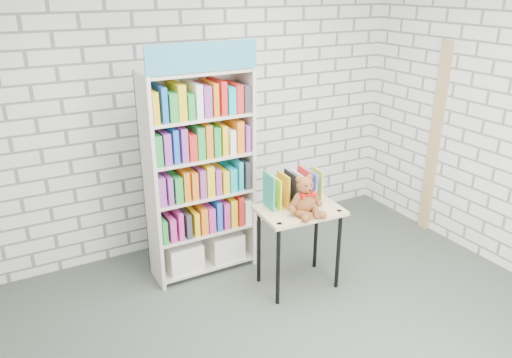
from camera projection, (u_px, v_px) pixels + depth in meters
ground at (312, 334)px, 4.04m from camera, size 4.50×4.50×0.00m
room_shell at (323, 120)px, 3.38m from camera, size 4.52×4.02×2.81m
bookshelf at (200, 174)px, 4.61m from camera, size 0.98×0.38×2.20m
display_table at (299, 220)px, 4.46m from camera, size 0.76×0.55×0.78m
table_books at (294, 188)px, 4.46m from camera, size 0.52×0.26×0.30m
teddy_bear at (305, 199)px, 4.27m from camera, size 0.33×0.30×0.35m
door_trim at (435, 140)px, 5.42m from camera, size 0.05×0.12×2.10m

